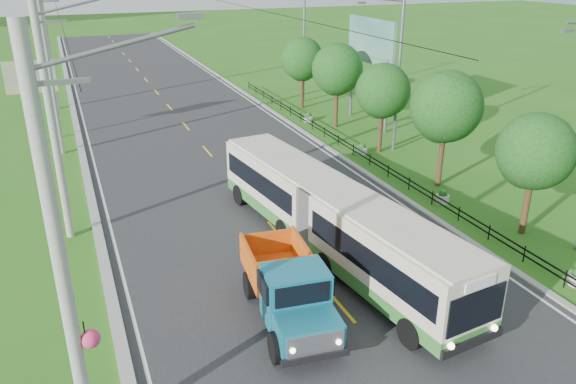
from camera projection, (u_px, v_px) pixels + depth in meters
ground at (340, 306)px, 19.15m from camera, size 240.00×240.00×0.00m
road at (200, 142)px, 36.27m from camera, size 14.00×120.00×0.02m
curb_left at (82, 155)px, 33.75m from camera, size 0.40×120.00×0.15m
curb_right at (301, 130)px, 38.73m from camera, size 0.30×120.00×0.10m
edge_line_left at (92, 154)px, 33.96m from camera, size 0.12×120.00×0.00m
edge_line_right at (294, 131)px, 38.57m from camera, size 0.12×120.00×0.00m
centre_dash at (340, 305)px, 19.14m from camera, size 0.12×2.20×0.00m
railing_right at (353, 150)px, 33.80m from camera, size 0.04×40.00×0.60m
pole_nearest at (64, 266)px, 11.84m from camera, size 3.51×0.44×10.00m
pole_near at (53, 120)px, 22.04m from camera, size 3.51×0.32×10.00m
pole_mid at (50, 69)px, 32.32m from camera, size 3.51×0.32×10.00m
pole_far at (48, 43)px, 42.59m from camera, size 3.51×0.32×10.00m
tree_second at (534, 155)px, 23.05m from camera, size 3.18×3.26×5.30m
tree_third at (445, 110)px, 28.01m from camera, size 3.60×3.62×6.00m
tree_fourth at (382, 93)px, 33.30m from camera, size 3.24×3.31×5.40m
tree_fifth at (337, 72)px, 38.33m from camera, size 3.48×3.52×5.80m
tree_back at (302, 61)px, 43.55m from camera, size 3.30×3.36×5.50m
streetlight_mid at (397, 71)px, 32.95m from camera, size 3.02×0.20×9.07m
streetlight_far at (302, 41)px, 44.93m from camera, size 3.02×0.20×9.07m
planter_near at (443, 197)px, 27.16m from camera, size 0.64×0.64×0.67m
planter_mid at (362, 149)px, 34.01m from camera, size 0.64×0.64×0.67m
planter_far at (308, 118)px, 40.86m from camera, size 0.64×0.64×0.67m
billboard_left at (31, 82)px, 34.93m from camera, size 3.00×0.20×5.20m
billboard_right at (371, 48)px, 38.49m from camera, size 0.24×6.00×7.30m
bus at (332, 215)px, 21.84m from camera, size 4.22×15.06×2.87m
dump_truck at (289, 285)px, 17.92m from camera, size 2.61×5.64×2.29m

